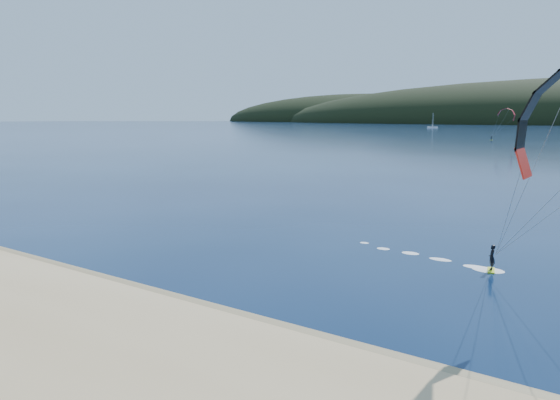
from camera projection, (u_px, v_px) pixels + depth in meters
name	position (u px, v px, depth m)	size (l,w,h in m)	color
ground	(77.00, 326.00, 24.58)	(1800.00, 1800.00, 0.00)	#071633
wet_sand	(152.00, 298.00, 28.21)	(220.00, 2.50, 0.10)	olive
kitesurfer_far	(506.00, 117.00, 205.23)	(10.09, 6.67, 12.18)	#C9EA1B
sailboat	(433.00, 127.00, 421.62)	(8.57, 5.29, 11.92)	white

